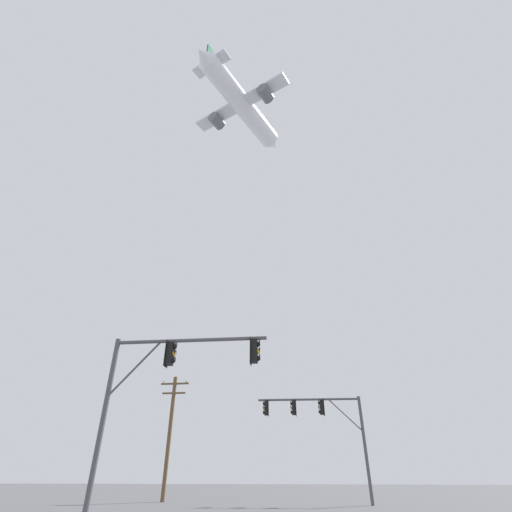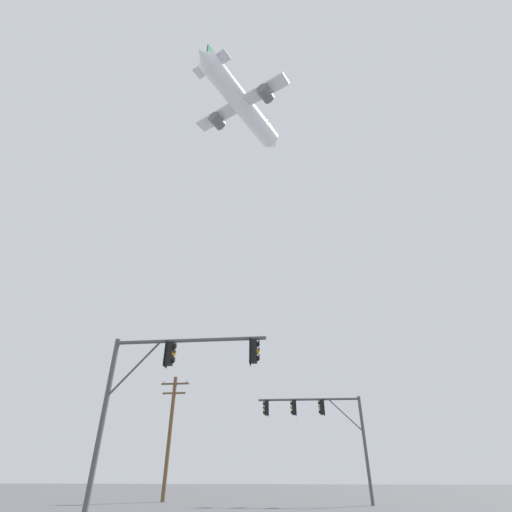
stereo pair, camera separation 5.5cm
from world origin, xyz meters
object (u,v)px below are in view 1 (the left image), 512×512
signal_pole_far (320,418)px  airplane (242,105)px  signal_pole_near (163,377)px  utility_pole (170,430)px

signal_pole_far → airplane: size_ratio=0.33×
signal_pole_near → airplane: 54.06m
signal_pole_near → utility_pole: (-4.47, 14.60, -0.48)m
signal_pole_near → airplane: airplane is taller
signal_pole_near → signal_pole_far: 14.26m
signal_pole_far → airplane: airplane is taller
signal_pole_far → utility_pole: size_ratio=0.84×
utility_pole → signal_pole_far: bearing=-9.7°
signal_pole_far → airplane: 50.28m
signal_pole_far → utility_pole: 11.02m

